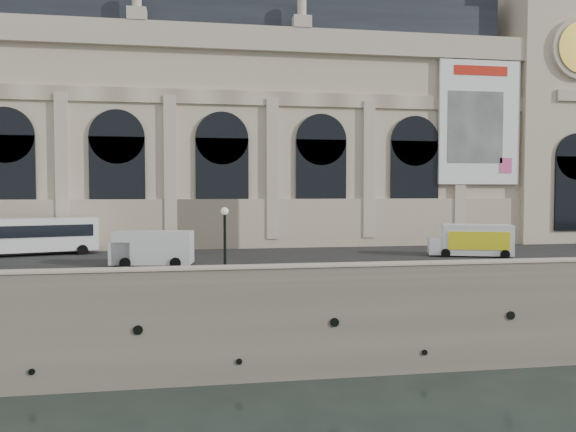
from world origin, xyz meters
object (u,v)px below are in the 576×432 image
Objects in this scene: bus_left at (30,235)px; van_c at (149,248)px; lamp_right at (225,245)px; box_truck at (472,241)px.

van_c is at bearing -37.88° from bus_left.
van_c is 10.12m from lamp_right.
bus_left is 2.42× the size of lamp_right.
van_c is at bearing -176.36° from box_truck.
box_truck is (38.63, -6.80, -0.45)m from bus_left.
bus_left is at bearing 134.01° from lamp_right.
lamp_right is at bearing -57.24° from van_c.
lamp_right is at bearing -45.99° from bus_left.
bus_left is 13.94m from van_c.
bus_left reaches higher than van_c.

